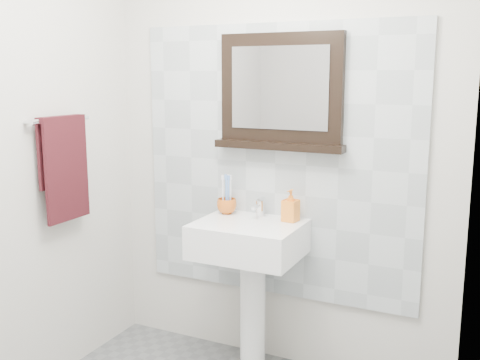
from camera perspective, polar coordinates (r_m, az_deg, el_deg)
name	(u,v)px	position (r m, az deg, el deg)	size (l,w,h in m)	color
back_wall	(277,145)	(3.09, 3.77, 3.58)	(2.00, 0.01, 2.50)	beige
right_wall	(450,203)	(1.79, 20.51, -2.24)	(0.01, 2.20, 2.50)	beige
splashback	(276,163)	(3.09, 3.67, 1.72)	(1.60, 0.02, 1.50)	#A8B1B6
pedestal_sink	(249,255)	(3.03, 0.96, -7.66)	(0.55, 0.44, 0.96)	white
toothbrush_cup	(227,206)	(3.15, -1.36, -2.67)	(0.11, 0.11, 0.09)	#C55917
toothbrushes	(227,192)	(3.13, -1.32, -1.25)	(0.05, 0.04, 0.21)	white
soap_dispenser	(291,205)	(2.99, 5.17, -2.60)	(0.08, 0.08, 0.17)	#E6531B
framed_mirror	(281,94)	(3.01, 4.16, 8.66)	(0.72, 0.11, 0.61)	black
towel_bar	(60,120)	(3.05, -17.79, 5.85)	(0.07, 0.40, 0.03)	silver
hand_towel	(64,160)	(3.07, -17.47, 1.94)	(0.06, 0.30, 0.55)	black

